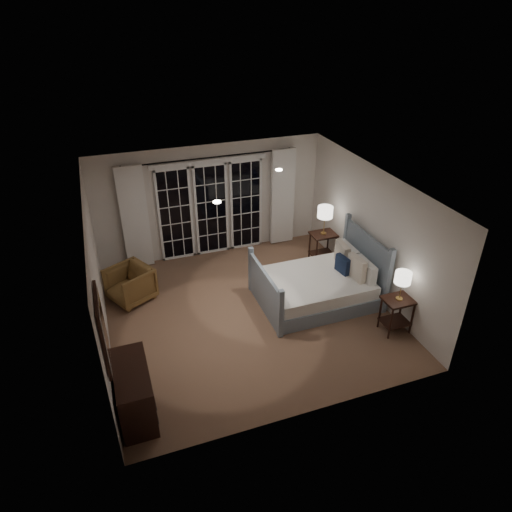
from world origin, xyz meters
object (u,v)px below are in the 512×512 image
object	(u,v)px
nightstand_left	(397,310)
lamp_left	(403,278)
lamp_right	(325,212)
armchair	(130,284)
nightstand_right	(323,243)
dresser	(134,392)
bed	(319,286)

from	to	relation	value
nightstand_left	lamp_left	distance (m)	0.65
lamp_right	armchair	distance (m)	4.21
nightstand_right	lamp_right	bearing A→B (deg)	14.04
nightstand_right	dresser	distance (m)	5.25
armchair	dresser	size ratio (longest dim) A/B	0.69
bed	nightstand_left	world-z (taller)	bed
nightstand_left	lamp_left	world-z (taller)	lamp_left
dresser	nightstand_right	bearing A→B (deg)	33.54
lamp_right	nightstand_right	bearing A→B (deg)	-165.96
armchair	nightstand_left	bearing A→B (deg)	31.58
nightstand_right	lamp_right	xyz separation A→B (m)	(0.00, 0.00, 0.73)
bed	nightstand_left	distance (m)	1.55
bed	armchair	distance (m)	3.61
armchair	dresser	distance (m)	2.84
nightstand_right	armchair	bearing A→B (deg)	-179.06
lamp_left	lamp_right	xyz separation A→B (m)	(-0.13, 2.57, 0.10)
nightstand_right	lamp_left	world-z (taller)	lamp_left
bed	lamp_left	size ratio (longest dim) A/B	4.00
bed	lamp_right	bearing A→B (deg)	60.62
lamp_right	armchair	size ratio (longest dim) A/B	0.82
bed	nightstand_right	world-z (taller)	bed
lamp_right	dresser	bearing A→B (deg)	-146.46
nightstand_left	nightstand_right	world-z (taller)	nightstand_right
nightstand_right	armchair	world-z (taller)	armchair
nightstand_left	armchair	distance (m)	4.94
lamp_right	armchair	bearing A→B (deg)	-179.06
bed	lamp_right	distance (m)	1.72
lamp_right	lamp_left	bearing A→B (deg)	-87.21
lamp_left	nightstand_right	bearing A→B (deg)	92.79
nightstand_right	dresser	world-z (taller)	dresser
nightstand_left	lamp_right	xyz separation A→B (m)	(-0.13, 2.57, 0.75)
nightstand_left	dresser	xyz separation A→B (m)	(-4.50, -0.33, -0.05)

